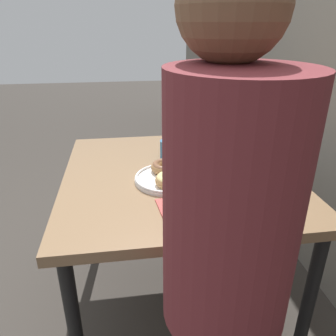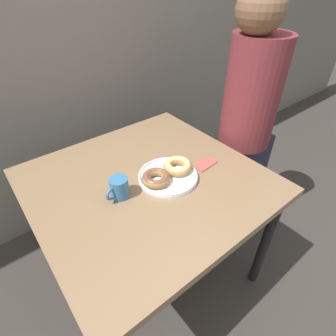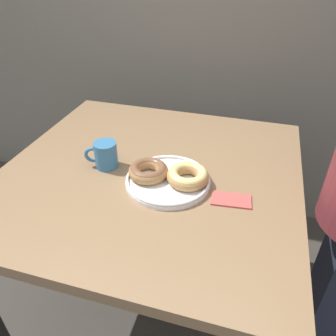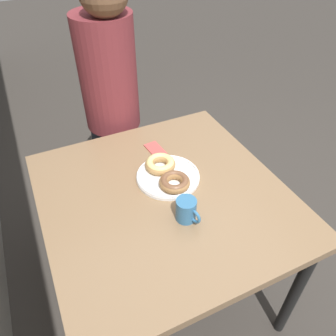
# 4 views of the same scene
# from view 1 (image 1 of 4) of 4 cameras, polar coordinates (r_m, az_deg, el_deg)

# --- Properties ---
(ground_plane) EXTENTS (14.00, 14.00, 0.00)m
(ground_plane) POSITION_cam_1_polar(r_m,az_deg,el_deg) (1.89, -7.80, -22.53)
(ground_plane) COLOR #38332D
(dining_table) EXTENTS (1.02, 1.00, 0.76)m
(dining_table) POSITION_cam_1_polar(r_m,az_deg,el_deg) (1.49, 1.68, -3.39)
(dining_table) COLOR #846647
(dining_table) RESTS_ON ground_plane
(donut_plate) EXTENTS (0.30, 0.28, 0.06)m
(donut_plate) POSITION_cam_1_polar(r_m,az_deg,el_deg) (1.37, 0.12, -1.30)
(donut_plate) COLOR white
(donut_plate) RESTS_ON dining_table
(coffee_mug) EXTENTS (0.11, 0.08, 0.09)m
(coffee_mug) POSITION_cam_1_polar(r_m,az_deg,el_deg) (1.58, 0.01, 3.22)
(coffee_mug) COLOR teal
(coffee_mug) RESTS_ON dining_table
(person_figure) EXTENTS (0.40, 0.30, 1.51)m
(person_figure) POSITION_cam_1_polar(r_m,az_deg,el_deg) (0.84, 10.37, -19.22)
(person_figure) COLOR #232838
(person_figure) RESTS_ON ground_plane
(napkin) EXTENTS (0.13, 0.08, 0.01)m
(napkin) POSITION_cam_1_polar(r_m,az_deg,el_deg) (1.19, -0.07, -6.78)
(napkin) COLOR #BC4C47
(napkin) RESTS_ON dining_table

